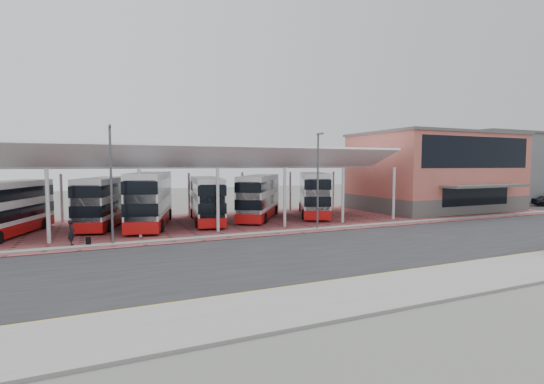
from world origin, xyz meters
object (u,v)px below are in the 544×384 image
object	(u,v)px
bus_3	(206,200)
bus_1	(105,202)
bus_5	(313,194)
terminal	(435,171)
bus_0	(7,209)
pedestrian	(71,233)
bus_4	(259,197)
bus_2	(151,199)

from	to	relation	value
bus_3	bus_1	bearing A→B (deg)	-179.89
bus_5	terminal	bearing A→B (deg)	23.82
bus_0	pedestrian	distance (m)	7.55
bus_3	pedestrian	xyz separation A→B (m)	(-11.02, -6.95, -1.22)
bus_4	bus_5	distance (m)	6.28
bus_2	bus_0	bearing A→B (deg)	-160.86
bus_0	bus_3	bearing A→B (deg)	22.99
bus_2	bus_3	bearing A→B (deg)	16.91
bus_4	bus_1	bearing A→B (deg)	-150.95
bus_0	bus_4	world-z (taller)	bus_4
bus_3	bus_4	size ratio (longest dim) A/B	1.03
terminal	bus_5	world-z (taller)	terminal
terminal	bus_4	xyz separation A→B (m)	(-23.00, 0.52, -2.44)
terminal	pedestrian	distance (m)	40.29
terminal	bus_5	bearing A→B (deg)	178.18
pedestrian	bus_3	bearing A→B (deg)	-66.77
bus_1	bus_4	world-z (taller)	bus_4
bus_1	bus_0	bearing A→B (deg)	-144.00
terminal	pedestrian	world-z (taller)	terminal
terminal	bus_1	xyz separation A→B (m)	(-37.31, 1.50, -2.47)
bus_5	pedestrian	bearing A→B (deg)	-136.53
bus_2	bus_5	bearing A→B (deg)	16.41
bus_5	bus_0	bearing A→B (deg)	-151.21
terminal	bus_3	xyz separation A→B (m)	(-28.51, 0.14, -2.51)
bus_0	bus_1	distance (m)	7.30
bus_3	bus_4	distance (m)	5.53
bus_0	bus_4	distance (m)	21.23
bus_1	bus_2	xyz separation A→B (m)	(3.70, -1.59, 0.21)
bus_3	pedestrian	distance (m)	13.08
bus_1	bus_5	world-z (taller)	bus_5
bus_2	bus_3	size ratio (longest dim) A/B	1.12
bus_2	terminal	bearing A→B (deg)	14.46
bus_1	bus_2	distance (m)	4.03
bus_0	bus_4	xyz separation A→B (m)	(21.18, 1.50, 0.10)
bus_0	bus_3	distance (m)	15.71
terminal	bus_2	xyz separation A→B (m)	(-33.61, -0.09, -2.26)
bus_3	bus_4	bearing A→B (deg)	12.82
terminal	bus_4	distance (m)	23.14
bus_0	bus_1	world-z (taller)	bus_1
bus_1	pedestrian	distance (m)	8.69
bus_0	bus_1	size ratio (longest dim) A/B	0.96
bus_0	bus_5	bearing A→B (deg)	22.04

